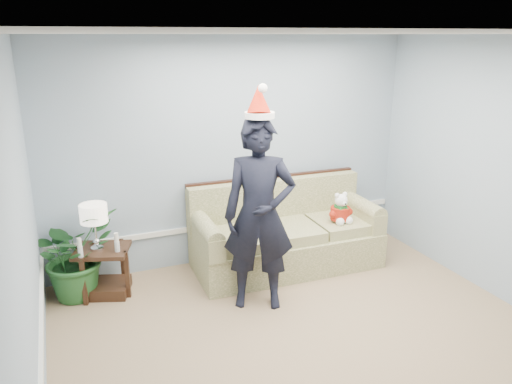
{
  "coord_description": "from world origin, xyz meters",
  "views": [
    {
      "loc": [
        -1.95,
        -3.0,
        2.69
      ],
      "look_at": [
        -0.1,
        1.55,
        1.14
      ],
      "focal_mm": 35.0,
      "sensor_mm": 36.0,
      "label": 1
    }
  ],
  "objects_px": {
    "houseplant": "(74,255)",
    "man": "(259,215)",
    "side_table": "(105,276)",
    "sofa": "(284,236)",
    "table_lamp": "(94,215)",
    "teddy_bear": "(341,211)"
  },
  "relations": [
    {
      "from": "sofa",
      "to": "houseplant",
      "type": "height_order",
      "value": "sofa"
    },
    {
      "from": "man",
      "to": "houseplant",
      "type": "bearing_deg",
      "value": 175.66
    },
    {
      "from": "man",
      "to": "teddy_bear",
      "type": "bearing_deg",
      "value": 44.74
    },
    {
      "from": "side_table",
      "to": "teddy_bear",
      "type": "distance_m",
      "value": 2.79
    },
    {
      "from": "sofa",
      "to": "man",
      "type": "relative_size",
      "value": 1.14
    },
    {
      "from": "table_lamp",
      "to": "houseplant",
      "type": "relative_size",
      "value": 0.53
    },
    {
      "from": "sofa",
      "to": "man",
      "type": "xyz_separation_m",
      "value": [
        -0.64,
        -0.75,
        0.61
      ]
    },
    {
      "from": "man",
      "to": "teddy_bear",
      "type": "relative_size",
      "value": 5.18
    },
    {
      "from": "sofa",
      "to": "man",
      "type": "height_order",
      "value": "man"
    },
    {
      "from": "sofa",
      "to": "houseplant",
      "type": "xyz_separation_m",
      "value": [
        -2.39,
        0.14,
        0.11
      ]
    },
    {
      "from": "man",
      "to": "side_table",
      "type": "bearing_deg",
      "value": 173.55
    },
    {
      "from": "sofa",
      "to": "table_lamp",
      "type": "height_order",
      "value": "same"
    },
    {
      "from": "side_table",
      "to": "houseplant",
      "type": "height_order",
      "value": "houseplant"
    },
    {
      "from": "side_table",
      "to": "houseplant",
      "type": "bearing_deg",
      "value": 165.5
    },
    {
      "from": "side_table",
      "to": "man",
      "type": "relative_size",
      "value": 0.34
    },
    {
      "from": "table_lamp",
      "to": "man",
      "type": "bearing_deg",
      "value": -28.21
    },
    {
      "from": "side_table",
      "to": "teddy_bear",
      "type": "relative_size",
      "value": 1.76
    },
    {
      "from": "sofa",
      "to": "man",
      "type": "distance_m",
      "value": 1.16
    },
    {
      "from": "sofa",
      "to": "teddy_bear",
      "type": "height_order",
      "value": "sofa"
    },
    {
      "from": "teddy_bear",
      "to": "sofa",
      "type": "bearing_deg",
      "value": 157.33
    },
    {
      "from": "houseplant",
      "to": "man",
      "type": "height_order",
      "value": "man"
    },
    {
      "from": "houseplant",
      "to": "man",
      "type": "distance_m",
      "value": 2.02
    }
  ]
}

